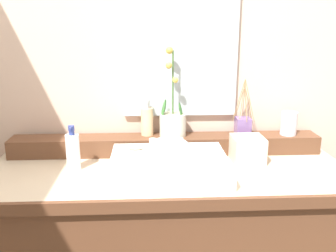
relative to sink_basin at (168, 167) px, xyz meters
name	(u,v)px	position (x,y,z in m)	size (l,w,h in m)	color
wall_back	(164,65)	(0.00, 0.44, 0.34)	(2.97, 0.20, 2.49)	beige
back_ledge	(166,145)	(0.00, 0.26, 0.00)	(1.38, 0.12, 0.08)	brown
sink_basin	(168,167)	(0.00, 0.00, 0.00)	(0.45, 0.35, 0.27)	white
soap_bar	(136,147)	(-0.12, 0.11, 0.05)	(0.07, 0.04, 0.02)	beige
potted_plant	(173,121)	(0.03, 0.26, 0.11)	(0.12, 0.12, 0.39)	silver
soap_dispenser	(147,120)	(-0.08, 0.28, 0.11)	(0.06, 0.06, 0.16)	#E0B688
tumbler_cup	(289,123)	(0.56, 0.25, 0.10)	(0.07, 0.07, 0.10)	white
reed_diffuser	(243,125)	(0.36, 0.28, 0.09)	(0.09, 0.08, 0.25)	#7A5B9B
lotion_bottle	(73,151)	(-0.37, 0.08, 0.04)	(0.05, 0.06, 0.18)	white
tissue_box	(247,149)	(0.34, 0.13, 0.02)	(0.13, 0.13, 0.11)	beige
mirror	(180,45)	(0.07, 0.33, 0.44)	(0.51, 0.02, 0.63)	silver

